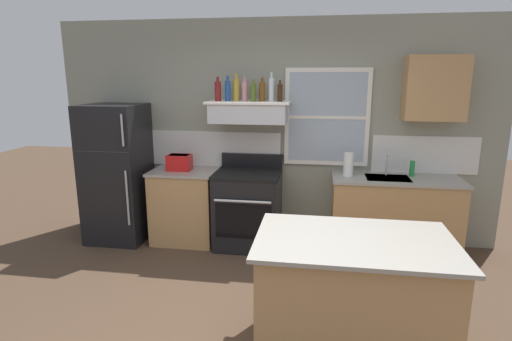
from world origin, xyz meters
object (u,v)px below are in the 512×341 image
object	(u,v)px
bottle_red_label_wine	(218,91)
bottle_brown_stout	(280,93)
bottle_clear_tall	(271,89)
bottle_blue_liqueur	(228,90)
dish_soap_bottle	(412,169)
refrigerator	(117,173)
toaster	(179,162)
kitchen_island	(352,297)
bottle_champagne_gold_foil	(236,89)
bottle_amber_wine	(262,91)
bottle_olive_oil_square	(253,92)
paper_towel_roll	(348,164)
bottle_rose_pink	(245,91)
stove_range	(248,209)

from	to	relation	value
bottle_red_label_wine	bottle_brown_stout	distance (m)	0.72
bottle_clear_tall	bottle_blue_liqueur	bearing A→B (deg)	-176.50
bottle_blue_liqueur	dish_soap_bottle	world-z (taller)	bottle_blue_liqueur
bottle_blue_liqueur	bottle_red_label_wine	bearing A→B (deg)	-166.75
bottle_clear_tall	refrigerator	bearing A→B (deg)	-175.71
toaster	kitchen_island	size ratio (longest dim) A/B	0.21
bottle_champagne_gold_foil	bottle_amber_wine	world-z (taller)	bottle_champagne_gold_foil
refrigerator	bottle_olive_oil_square	xyz separation A→B (m)	(1.70, 0.10, 1.00)
bottle_olive_oil_square	paper_towel_roll	size ratio (longest dim) A/B	0.92
bottle_red_label_wine	bottle_brown_stout	bearing A→B (deg)	2.58
bottle_rose_pink	bottle_olive_oil_square	world-z (taller)	bottle_rose_pink
refrigerator	dish_soap_bottle	size ratio (longest dim) A/B	9.44
refrigerator	bottle_champagne_gold_foil	size ratio (longest dim) A/B	5.41
stove_range	kitchen_island	bearing A→B (deg)	-59.38
bottle_clear_tall	kitchen_island	world-z (taller)	bottle_clear_tall
bottle_champagne_gold_foil	paper_towel_roll	bearing A→B (deg)	-4.60
toaster	bottle_red_label_wine	distance (m)	0.98
refrigerator	bottle_red_label_wine	world-z (taller)	bottle_red_label_wine
bottle_champagne_gold_foil	bottle_rose_pink	size ratio (longest dim) A/B	1.12
bottle_red_label_wine	bottle_blue_liqueur	distance (m)	0.11
refrigerator	bottle_champagne_gold_foil	xyz separation A→B (m)	(1.49, 0.17, 1.03)
toaster	bottle_olive_oil_square	bearing A→B (deg)	3.19
bottle_blue_liqueur	bottle_amber_wine	xyz separation A→B (m)	(0.40, 0.03, -0.01)
bottle_amber_wine	kitchen_island	size ratio (longest dim) A/B	0.19
bottle_clear_tall	bottle_rose_pink	bearing A→B (deg)	-178.89
bottle_rose_pink	paper_towel_roll	bearing A→B (deg)	-3.61
bottle_clear_tall	kitchen_island	size ratio (longest dim) A/B	0.23
refrigerator	bottle_rose_pink	distance (m)	1.89
bottle_red_label_wine	bottle_brown_stout	world-z (taller)	bottle_red_label_wine
bottle_brown_stout	refrigerator	bearing A→B (deg)	-176.63
stove_range	paper_towel_roll	distance (m)	1.30
bottle_champagne_gold_foil	dish_soap_bottle	world-z (taller)	bottle_champagne_gold_foil
toaster	dish_soap_bottle	xyz separation A→B (m)	(2.73, 0.11, -0.01)
bottle_brown_stout	dish_soap_bottle	size ratio (longest dim) A/B	1.34
stove_range	bottle_red_label_wine	bearing A→B (deg)	170.15
refrigerator	bottle_amber_wine	size ratio (longest dim) A/B	6.31
bottle_amber_wine	bottle_clear_tall	size ratio (longest dim) A/B	0.82
paper_towel_roll	dish_soap_bottle	world-z (taller)	paper_towel_roll
paper_towel_roll	bottle_brown_stout	bearing A→B (deg)	175.87
bottle_brown_stout	bottle_red_label_wine	bearing A→B (deg)	-177.42
stove_range	bottle_olive_oil_square	world-z (taller)	bottle_olive_oil_square
toaster	bottle_amber_wine	distance (m)	1.32
bottle_amber_wine	bottle_rose_pink	bearing A→B (deg)	-179.79
dish_soap_bottle	bottle_clear_tall	bearing A→B (deg)	-179.39
bottle_amber_wine	bottle_brown_stout	bearing A→B (deg)	-5.33
bottle_champagne_gold_foil	bottle_clear_tall	distance (m)	0.42
stove_range	paper_towel_roll	size ratio (longest dim) A/B	4.04
bottle_amber_wine	stove_range	bearing A→B (deg)	-142.35
bottle_clear_tall	paper_towel_roll	distance (m)	1.23
toaster	kitchen_island	distance (m)	2.76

